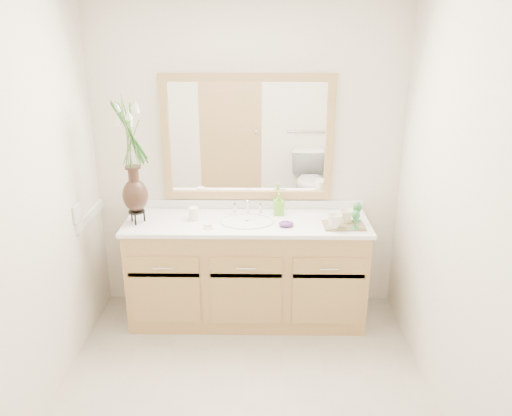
{
  "coord_description": "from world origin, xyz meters",
  "views": [
    {
      "loc": [
        0.12,
        -2.49,
        2.22
      ],
      "look_at": [
        0.07,
        0.65,
        1.07
      ],
      "focal_mm": 35.0,
      "sensor_mm": 36.0,
      "label": 1
    }
  ],
  "objects_px": {
    "tumbler": "(193,214)",
    "tray": "(344,225)",
    "flower_vase": "(131,142)",
    "soap_bottle": "(278,205)"
  },
  "relations": [
    {
      "from": "flower_vase",
      "to": "soap_bottle",
      "type": "distance_m",
      "value": 1.2
    },
    {
      "from": "tumbler",
      "to": "tray",
      "type": "xyz_separation_m",
      "value": [
        1.12,
        -0.12,
        -0.04
      ]
    },
    {
      "from": "tumbler",
      "to": "tray",
      "type": "bearing_deg",
      "value": -6.04
    },
    {
      "from": "flower_vase",
      "to": "tumbler",
      "type": "xyz_separation_m",
      "value": [
        0.41,
        0.06,
        -0.56
      ]
    },
    {
      "from": "flower_vase",
      "to": "tumbler",
      "type": "relative_size",
      "value": 9.28
    },
    {
      "from": "soap_bottle",
      "to": "tumbler",
      "type": "bearing_deg",
      "value": -175.71
    },
    {
      "from": "soap_bottle",
      "to": "tray",
      "type": "relative_size",
      "value": 0.52
    },
    {
      "from": "tumbler",
      "to": "soap_bottle",
      "type": "height_order",
      "value": "soap_bottle"
    },
    {
      "from": "tumbler",
      "to": "tray",
      "type": "height_order",
      "value": "tumbler"
    },
    {
      "from": "tumbler",
      "to": "flower_vase",
      "type": "bearing_deg",
      "value": -171.17
    }
  ]
}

